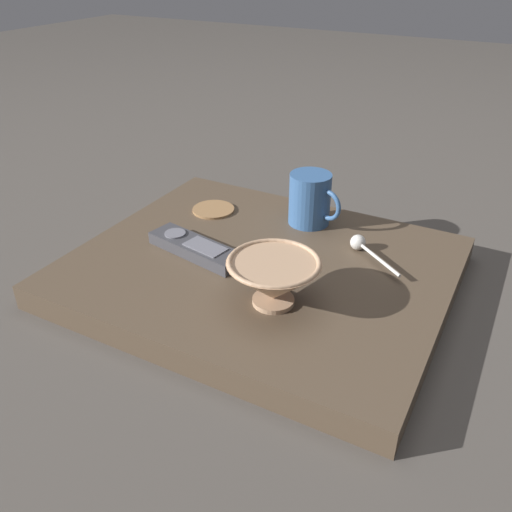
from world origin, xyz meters
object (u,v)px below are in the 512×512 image
at_px(cereal_bowl, 274,279).
at_px(drink_coaster, 213,210).
at_px(tv_remote_near, 196,248).
at_px(coffee_mug, 311,199).
at_px(teaspoon, 361,245).

distance_m(cereal_bowl, drink_coaster, 0.36).
height_order(tv_remote_near, drink_coaster, tv_remote_near).
relative_size(cereal_bowl, drink_coaster, 1.66).
bearing_deg(cereal_bowl, coffee_mug, -77.85).
distance_m(coffee_mug, drink_coaster, 0.21).
height_order(coffee_mug, tv_remote_near, coffee_mug).
height_order(teaspoon, tv_remote_near, teaspoon).
xyz_separation_m(cereal_bowl, tv_remote_near, (0.19, -0.07, -0.03)).
relative_size(tv_remote_near, drink_coaster, 2.27).
height_order(cereal_bowl, coffee_mug, coffee_mug).
bearing_deg(coffee_mug, teaspoon, 154.07).
bearing_deg(tv_remote_near, teaspoon, -150.35).
distance_m(coffee_mug, teaspoon, 0.15).
relative_size(cereal_bowl, tv_remote_near, 0.73).
relative_size(cereal_bowl, coffee_mug, 1.26).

